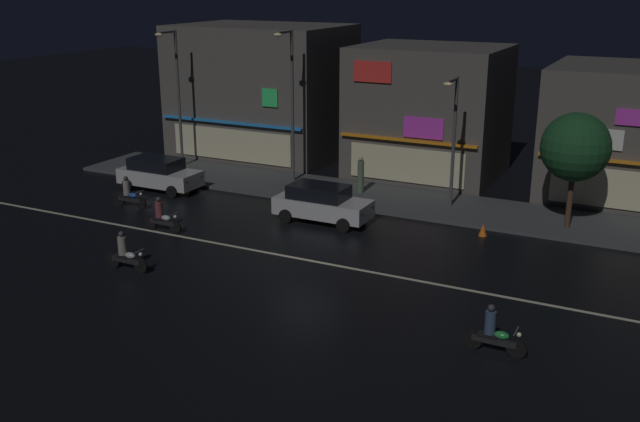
% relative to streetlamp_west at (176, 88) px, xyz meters
% --- Properties ---
extents(ground_plane, '(140.00, 140.00, 0.00)m').
position_rel_streetlamp_west_xyz_m(ground_plane, '(13.09, -9.45, -4.60)').
color(ground_plane, black).
extents(lane_divider_stripe, '(33.82, 0.16, 0.01)m').
position_rel_streetlamp_west_xyz_m(lane_divider_stripe, '(13.09, -9.45, -4.59)').
color(lane_divider_stripe, beige).
rests_on(lane_divider_stripe, ground).
extents(sidewalk_far, '(35.60, 4.52, 0.14)m').
position_rel_streetlamp_west_xyz_m(sidewalk_far, '(13.09, -0.59, -4.53)').
color(sidewalk_far, '#424447').
rests_on(sidewalk_far, ground).
extents(storefront_left_block, '(9.81, 7.37, 7.82)m').
position_rel_streetlamp_west_xyz_m(storefront_left_block, '(2.41, 5.28, -0.69)').
color(storefront_left_block, '#56514C').
rests_on(storefront_left_block, ground).
extents(storefront_center_block, '(7.69, 6.85, 7.04)m').
position_rel_streetlamp_west_xyz_m(storefront_center_block, '(13.09, 5.01, -1.08)').
color(storefront_center_block, '#56514C').
rests_on(storefront_center_block, ground).
extents(streetlamp_west, '(0.44, 1.64, 7.62)m').
position_rel_streetlamp_west_xyz_m(streetlamp_west, '(0.00, 0.00, 0.00)').
color(streetlamp_west, '#47494C').
rests_on(streetlamp_west, sidewalk_far).
extents(streetlamp_mid, '(0.44, 1.64, 7.84)m').
position_rel_streetlamp_west_xyz_m(streetlamp_mid, '(7.26, 0.02, 0.12)').
color(streetlamp_mid, '#47494C').
rests_on(streetlamp_mid, sidewalk_far).
extents(streetlamp_east, '(0.44, 1.64, 6.07)m').
position_rel_streetlamp_west_xyz_m(streetlamp_east, '(16.11, -0.68, -0.81)').
color(streetlamp_east, '#47494C').
rests_on(streetlamp_east, sidewalk_far).
extents(pedestrian_on_sidewalk, '(0.32, 0.32, 1.86)m').
position_rel_streetlamp_west_xyz_m(pedestrian_on_sidewalk, '(11.41, -0.32, -3.59)').
color(pedestrian_on_sidewalk, '#4C664C').
rests_on(pedestrian_on_sidewalk, sidewalk_far).
extents(street_tree, '(2.91, 2.91, 4.99)m').
position_rel_streetlamp_west_xyz_m(street_tree, '(21.58, -1.23, -0.94)').
color(street_tree, '#473323').
rests_on(street_tree, sidewalk_far).
extents(parked_car_near_kerb, '(4.30, 1.98, 1.67)m').
position_rel_streetlamp_west_xyz_m(parked_car_near_kerb, '(11.55, -4.95, -3.73)').
color(parked_car_near_kerb, silver).
rests_on(parked_car_near_kerb, ground).
extents(parked_car_trailing, '(4.30, 1.98, 1.67)m').
position_rel_streetlamp_west_xyz_m(parked_car_trailing, '(1.76, -4.08, -3.73)').
color(parked_car_trailing, silver).
rests_on(parked_car_trailing, ground).
extents(motorcycle_lead, '(1.90, 0.60, 1.52)m').
position_rel_streetlamp_west_xyz_m(motorcycle_lead, '(2.39, -7.16, -3.97)').
color(motorcycle_lead, black).
rests_on(motorcycle_lead, ground).
extents(motorcycle_following, '(1.90, 0.60, 1.52)m').
position_rel_streetlamp_west_xyz_m(motorcycle_following, '(21.36, -13.53, -3.97)').
color(motorcycle_following, black).
rests_on(motorcycle_following, ground).
extents(motorcycle_opposite_lane, '(1.90, 0.60, 1.52)m').
position_rel_streetlamp_west_xyz_m(motorcycle_opposite_lane, '(5.95, -9.20, -3.97)').
color(motorcycle_opposite_lane, black).
rests_on(motorcycle_opposite_lane, ground).
extents(motorcycle_trailing_far, '(1.90, 0.60, 1.52)m').
position_rel_streetlamp_west_xyz_m(motorcycle_trailing_far, '(7.56, -13.36, -3.97)').
color(motorcycle_trailing_far, black).
rests_on(motorcycle_trailing_far, ground).
extents(traffic_cone, '(0.36, 0.36, 0.55)m').
position_rel_streetlamp_west_xyz_m(traffic_cone, '(18.51, -3.61, -4.32)').
color(traffic_cone, orange).
rests_on(traffic_cone, ground).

